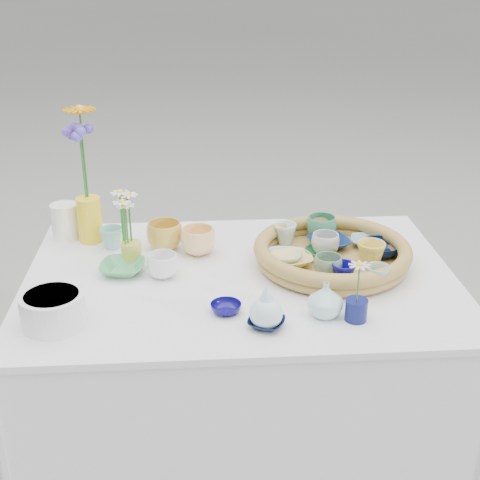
{
  "coord_description": "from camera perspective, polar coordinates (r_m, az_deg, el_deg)",
  "views": [
    {
      "loc": [
        -0.12,
        -1.75,
        1.65
      ],
      "look_at": [
        0.0,
        0.02,
        0.87
      ],
      "focal_mm": 50.0,
      "sensor_mm": 36.0,
      "label": 1
    }
  ],
  "objects": [
    {
      "name": "tray_ceramic_11",
      "position": [
        1.89,
        11.62,
        -3.06
      ],
      "size": [
        0.08,
        0.08,
        0.06
      ],
      "primitive_type": "imported",
      "rotation": [
        0.0,
        0.0,
        0.24
      ],
      "color": "#95BDAB",
      "rests_on": "wicker_tray"
    },
    {
      "name": "tray_ceramic_7",
      "position": [
        2.06,
        7.29,
        -0.34
      ],
      "size": [
        0.11,
        0.11,
        0.07
      ],
      "primitive_type": "imported",
      "rotation": [
        0.0,
        0.0,
        -0.42
      ],
      "color": "beige",
      "rests_on": "wicker_tray"
    },
    {
      "name": "tray_ceramic_6",
      "position": [
        2.12,
        3.87,
        0.56
      ],
      "size": [
        0.08,
        0.08,
        0.07
      ],
      "primitive_type": "imported",
      "rotation": [
        0.0,
        0.0,
        -0.15
      ],
      "color": "#CAF1EB",
      "rests_on": "wicker_tray"
    },
    {
      "name": "tray_ceramic_0",
      "position": [
        2.11,
        7.59,
        -0.25
      ],
      "size": [
        0.15,
        0.15,
        0.03
      ],
      "primitive_type": "imported",
      "rotation": [
        0.0,
        0.0,
        0.29
      ],
      "color": "navy",
      "rests_on": "wicker_tray"
    },
    {
      "name": "display_table",
      "position": [
        2.41,
        0.03,
        -19.48
      ],
      "size": [
        1.26,
        0.86,
        0.77
      ],
      "primitive_type": null,
      "color": "white",
      "rests_on": "ground"
    },
    {
      "name": "hydrangea",
      "position": [
        2.17,
        -13.24,
        6.07
      ],
      "size": [
        0.1,
        0.1,
        0.28
      ],
      "primitive_type": null,
      "rotation": [
        0.0,
        0.0,
        -0.27
      ],
      "color": "#593AA7",
      "rests_on": "tall_vase_yellow"
    },
    {
      "name": "bud_vase_paleblue",
      "position": [
        1.68,
        2.25,
        -5.58
      ],
      "size": [
        0.09,
        0.09,
        0.13
      ],
      "primitive_type": null,
      "rotation": [
        0.0,
        0.0,
        0.1
      ],
      "color": "silver",
      "rests_on": "display_table"
    },
    {
      "name": "ground",
      "position": [
        2.41,
        0.03,
        -19.48
      ],
      "size": [
        80.0,
        80.0,
        0.0
      ],
      "primitive_type": "plane",
      "color": "gray"
    },
    {
      "name": "single_daisy",
      "position": [
        1.72,
        10.06,
        -3.64
      ],
      "size": [
        0.08,
        0.08,
        0.12
      ],
      "primitive_type": null,
      "rotation": [
        0.0,
        0.0,
        -0.21
      ],
      "color": "silver",
      "rests_on": "bud_vase_cobalt"
    },
    {
      "name": "gerbera",
      "position": [
        2.16,
        -13.18,
        7.14
      ],
      "size": [
        0.13,
        0.13,
        0.3
      ],
      "primitive_type": null,
      "rotation": [
        0.0,
        0.0,
        -0.11
      ],
      "color": "orange",
      "rests_on": "tall_vase_yellow"
    },
    {
      "name": "loose_ceramic_4",
      "position": [
        1.77,
        -1.21,
        -5.82
      ],
      "size": [
        0.09,
        0.09,
        0.03
      ],
      "primitive_type": "imported",
      "rotation": [
        0.0,
        0.0,
        0.05
      ],
      "color": "#0D085F",
      "rests_on": "display_table"
    },
    {
      "name": "tray_ceramic_1",
      "position": [
        2.09,
        11.89,
        -0.75
      ],
      "size": [
        0.14,
        0.14,
        0.04
      ],
      "primitive_type": "imported",
      "rotation": [
        0.0,
        0.0,
        -0.17
      ],
      "color": "#031034",
      "rests_on": "wicker_tray"
    },
    {
      "name": "loose_ceramic_2",
      "position": [
        2.0,
        -9.98,
        -2.36
      ],
      "size": [
        0.15,
        0.15,
        0.03
      ],
      "primitive_type": "imported",
      "rotation": [
        0.0,
        0.0,
        -0.12
      ],
      "color": "#4EA867",
      "rests_on": "display_table"
    },
    {
      "name": "daisy_cup",
      "position": [
        2.06,
        -9.24,
        -1.06
      ],
      "size": [
        0.07,
        0.07,
        0.07
      ],
      "primitive_type": "cylinder",
      "rotation": [
        0.0,
        0.0,
        -0.1
      ],
      "color": "gold",
      "rests_on": "display_table"
    },
    {
      "name": "tall_vase_yellow",
      "position": [
        2.22,
        -12.69,
        1.71
      ],
      "size": [
        0.1,
        0.1,
        0.15
      ],
      "primitive_type": "cylinder",
      "rotation": [
        0.0,
        0.0,
        0.23
      ],
      "color": "yellow",
      "rests_on": "display_table"
    },
    {
      "name": "loose_ceramic_1",
      "position": [
        2.09,
        -3.59,
        -0.09
      ],
      "size": [
        0.12,
        0.12,
        0.09
      ],
      "primitive_type": "imported",
      "rotation": [
        0.0,
        0.0,
        0.06
      ],
      "color": "#FFCC7F",
      "rests_on": "display_table"
    },
    {
      "name": "loose_ceramic_5",
      "position": [
        2.17,
        -10.87,
        0.19
      ],
      "size": [
        0.1,
        0.1,
        0.07
      ],
      "primitive_type": "imported",
      "rotation": [
        0.0,
        0.0,
        -0.39
      ],
      "color": "#7AC1B0",
      "rests_on": "display_table"
    },
    {
      "name": "tray_ceramic_10",
      "position": [
        1.99,
        4.44,
        -1.7
      ],
      "size": [
        0.14,
        0.14,
        0.03
      ],
      "primitive_type": "imported",
      "rotation": [
        0.0,
        0.0,
        0.21
      ],
      "color": "#DDC76D",
      "rests_on": "wicker_tray"
    },
    {
      "name": "daisy_posy",
      "position": [
        2.01,
        -9.87,
        2.0
      ],
      "size": [
        0.11,
        0.11,
        0.17
      ],
      "primitive_type": null,
      "rotation": [
        0.0,
        0.0,
        0.31
      ],
      "color": "white",
      "rests_on": "daisy_cup"
    },
    {
      "name": "tray_ceramic_2",
      "position": [
        2.0,
        11.09,
        -1.23
      ],
      "size": [
        0.1,
        0.1,
        0.08
      ],
      "primitive_type": "imported",
      "rotation": [
        0.0,
        0.0,
        0.18
      ],
      "color": "#E8C74D",
      "rests_on": "wicker_tray"
    },
    {
      "name": "tray_ceramic_3",
      "position": [
        2.04,
        6.86,
        -1.14
      ],
      "size": [
        0.12,
        0.12,
        0.03
      ],
      "primitive_type": "imported",
      "rotation": [
        0.0,
        0.0,
        0.33
      ],
      "color": "#317A49",
      "rests_on": "wicker_tray"
    },
    {
      "name": "fluted_bowl",
      "position": [
        1.77,
        -15.67,
        -5.73
      ],
      "size": [
        0.18,
        0.18,
        0.09
      ],
      "primitive_type": null,
      "rotation": [
        0.0,
        0.0,
        -0.08
      ],
      "color": "white",
      "rests_on": "display_table"
    },
    {
      "name": "tray_ceramic_4",
      "position": [
        1.92,
        7.53,
        -2.26
      ],
      "size": [
        0.1,
        0.1,
        0.06
      ],
      "primitive_type": "imported",
      "rotation": [
        0.0,
        0.0,
        0.32
      ],
      "color": "gray",
      "rests_on": "wicker_tray"
    },
    {
      "name": "wicker_tray",
      "position": [
        2.03,
        7.85,
        -1.15
      ],
      "size": [
        0.47,
        0.47,
        0.08
      ],
      "primitive_type": null,
      "color": "olive",
      "rests_on": "display_table"
    },
    {
      "name": "bud_vase_cobalt",
      "position": [
        1.75,
        9.89,
        -5.9
      ],
      "size": [
        0.08,
        0.08,
        0.06
      ],
      "primitive_type": "cylinder",
      "rotation": [
        0.0,
        0.0,
        -0.37
      ],
      "color": "#0F1553",
      "rests_on": "display_table"
    },
    {
      "name": "tray_ceramic_5",
      "position": [
        2.02,
        3.76,
        -1.39
      ],
      "size": [
        0.11,
        0.11,
        0.02
      ],
      "primitive_type": "imported",
      "rotation": [
        0.0,
        0.0,
        -0.08
      ],
      "color": "#99B8B5",
      "rests_on": "wicker_tray"
    },
    {
      "name": "loose_ceramic_3",
      "position": [
        1.95,
        -6.63,
        -2.18
      ],
      "size": [
        0.11,
        0.11,
        0.07
      ],
      "primitive_type": "imported",
      "rotation": [
        0.0,
        0.0,
        0.18
      ],
      "color": "white",
      "rests_on": "display_table"
    },
    {
      "name": "tray_ceramic_12",
      "position": [
        2.17,
        6.97,
        1.06
      ],
      "size": [
        0.11,
        0.11,
        0.08
      ],
      "primitive_type": "imported",
      "rotation": [
        0.0,
        0.0,
        -0.2
      ],
      "color": "#37855E",
      "rests_on": "wicker_tray"
    },
    {
      "name": "loose_ceramic_0",
      "position": [
        2.13,
        -6.46,
        0.36
      ],
      "size": [
        0.13,
        0.13,
        0.09
      ],
      "primitive_type": "imported",
      "rotation": [
        0.0,
        0.0,
        -0.16
      ],
      "color": "gold",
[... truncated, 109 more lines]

